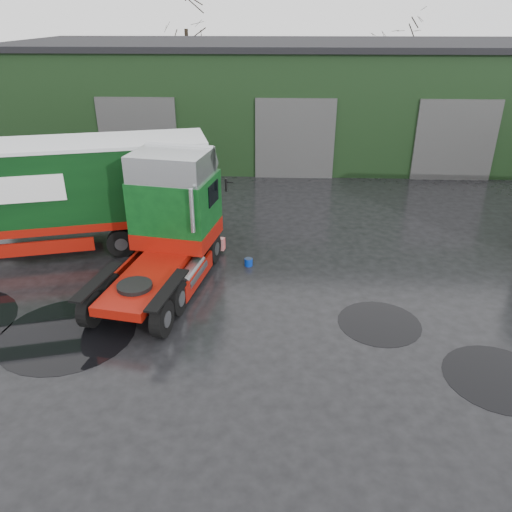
{
  "coord_description": "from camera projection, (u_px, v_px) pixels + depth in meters",
  "views": [
    {
      "loc": [
        1.15,
        -11.32,
        7.76
      ],
      "look_at": [
        0.61,
        1.05,
        1.7
      ],
      "focal_mm": 35.0,
      "sensor_mm": 36.0,
      "label": 1
    }
  ],
  "objects": [
    {
      "name": "trailer_left",
      "position": [
        26.0,
        200.0,
        17.16
      ],
      "size": [
        12.88,
        5.74,
        3.93
      ],
      "primitive_type": null,
      "rotation": [
        0.0,
        0.0,
        1.83
      ],
      "color": "silver",
      "rests_on": "ground"
    },
    {
      "name": "tree_back_b",
      "position": [
        394.0,
        70.0,
        38.49
      ],
      "size": [
        4.4,
        4.4,
        7.5
      ],
      "primitive_type": null,
      "color": "black",
      "rests_on": "ground"
    },
    {
      "name": "ground",
      "position": [
        232.0,
        328.0,
        13.62
      ],
      "size": [
        100.0,
        100.0,
        0.0
      ],
      "primitive_type": "plane",
      "color": "black"
    },
    {
      "name": "tree_back_a",
      "position": [
        188.0,
        56.0,
        38.69
      ],
      "size": [
        4.4,
        4.4,
        9.5
      ],
      "primitive_type": null,
      "color": "black",
      "rests_on": "ground"
    },
    {
      "name": "puddle_1",
      "position": [
        379.0,
        323.0,
        13.84
      ],
      "size": [
        2.29,
        2.29,
        0.01
      ],
      "primitive_type": "cylinder",
      "color": "black",
      "rests_on": "ground"
    },
    {
      "name": "puddle_3",
      "position": [
        498.0,
        378.0,
        11.76
      ],
      "size": [
        2.56,
        2.56,
        0.01
      ],
      "primitive_type": "cylinder",
      "color": "black",
      "rests_on": "ground"
    },
    {
      "name": "wash_bucket",
      "position": [
        248.0,
        262.0,
        16.94
      ],
      "size": [
        0.36,
        0.36,
        0.26
      ],
      "primitive_type": "cylinder",
      "rotation": [
        0.0,
        0.0,
        -0.41
      ],
      "color": "navy",
      "rests_on": "ground"
    },
    {
      "name": "warehouse",
      "position": [
        293.0,
        97.0,
        30.1
      ],
      "size": [
        32.4,
        12.4,
        6.3
      ],
      "color": "black",
      "rests_on": "ground"
    },
    {
      "name": "hero_tractor",
      "position": [
        154.0,
        231.0,
        14.64
      ],
      "size": [
        3.83,
        6.79,
        3.98
      ],
      "primitive_type": null,
      "rotation": [
        0.0,
        0.0,
        -0.18
      ],
      "color": "#0B3E14",
      "rests_on": "ground"
    },
    {
      "name": "puddle_0",
      "position": [
        68.0,
        333.0,
        13.39
      ],
      "size": [
        3.61,
        3.61,
        0.01
      ],
      "primitive_type": "cylinder",
      "color": "black",
      "rests_on": "ground"
    }
  ]
}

